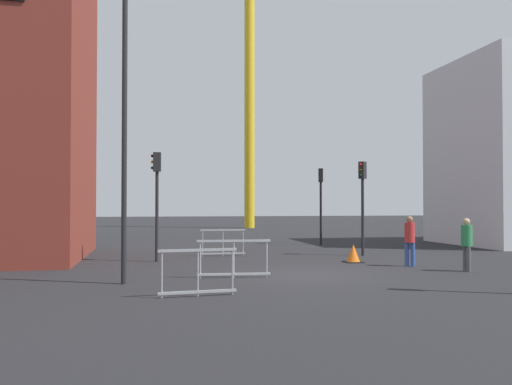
% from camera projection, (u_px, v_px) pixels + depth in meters
% --- Properties ---
extents(ground, '(160.00, 160.00, 0.00)m').
position_uv_depth(ground, '(306.00, 275.00, 16.30)').
color(ground, black).
extents(construction_crane, '(10.65, 9.10, 26.80)m').
position_uv_depth(construction_crane, '(249.00, 41.00, 48.89)').
color(construction_crane, yellow).
rests_on(construction_crane, ground).
extents(streetlamp_tall, '(1.91, 1.25, 8.27)m').
position_uv_depth(streetlamp_tall, '(116.00, 98.00, 14.31)').
color(streetlamp_tall, '#232326').
rests_on(streetlamp_tall, ground).
extents(traffic_light_far, '(0.31, 0.39, 3.96)m').
position_uv_depth(traffic_light_far, '(321.00, 193.00, 28.45)').
color(traffic_light_far, black).
rests_on(traffic_light_far, ground).
extents(traffic_light_near, '(0.38, 0.26, 4.00)m').
position_uv_depth(traffic_light_near, '(157.00, 188.00, 20.04)').
color(traffic_light_near, '#232326').
rests_on(traffic_light_near, ground).
extents(traffic_light_median, '(0.37, 0.37, 3.84)m').
position_uv_depth(traffic_light_median, '(362.00, 192.00, 22.36)').
color(traffic_light_median, '#232326').
rests_on(traffic_light_median, ground).
extents(pedestrian_walking, '(0.34, 0.34, 1.66)m').
position_uv_depth(pedestrian_walking, '(467.00, 241.00, 17.08)').
color(pedestrian_walking, '#4C4C51').
rests_on(pedestrian_walking, ground).
extents(pedestrian_waiting, '(0.34, 0.34, 1.69)m').
position_uv_depth(pedestrian_waiting, '(410.00, 237.00, 18.49)').
color(pedestrian_waiting, '#33519E').
rests_on(pedestrian_waiting, ground).
extents(safety_barrier_front, '(2.11, 0.22, 1.08)m').
position_uv_depth(safety_barrier_front, '(234.00, 258.00, 15.62)').
color(safety_barrier_front, '#B2B5BA').
rests_on(safety_barrier_front, ground).
extents(safety_barrier_left_run, '(1.81, 0.25, 1.08)m').
position_uv_depth(safety_barrier_left_run, '(198.00, 272.00, 12.45)').
color(safety_barrier_left_run, '#9EA0A5').
rests_on(safety_barrier_left_run, ground).
extents(safety_barrier_rear, '(1.85, 0.10, 1.08)m').
position_uv_depth(safety_barrier_rear, '(223.00, 242.00, 22.21)').
color(safety_barrier_rear, '#9EA0A5').
rests_on(safety_barrier_rear, ground).
extents(traffic_cone_orange, '(0.64, 0.64, 0.65)m').
position_uv_depth(traffic_cone_orange, '(353.00, 254.00, 19.75)').
color(traffic_cone_orange, black).
rests_on(traffic_cone_orange, ground).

